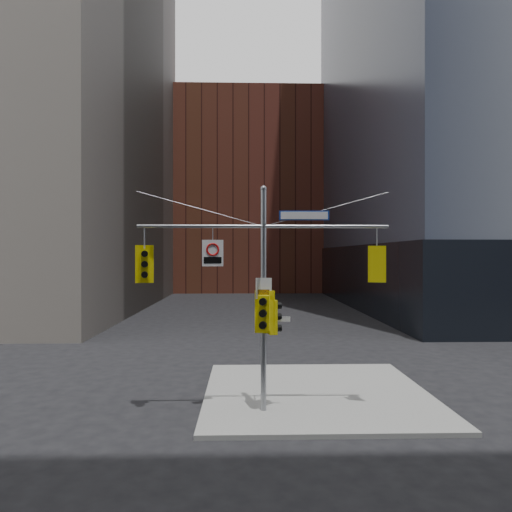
{
  "coord_description": "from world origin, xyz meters",
  "views": [
    {
      "loc": [
        -0.62,
        -12.48,
        5.08
      ],
      "look_at": [
        -0.24,
        2.0,
        5.06
      ],
      "focal_mm": 32.0,
      "sensor_mm": 36.0,
      "label": 1
    }
  ],
  "objects_px": {
    "traffic_light_pole_side": "(274,317)",
    "regulatory_sign_arm": "(213,252)",
    "signal_assembly": "(264,276)",
    "traffic_light_east_arm": "(377,264)",
    "street_sign_blade": "(304,215)",
    "traffic_light_pole_front": "(264,313)",
    "traffic_light_west_arm": "(144,264)"
  },
  "relations": [
    {
      "from": "signal_assembly",
      "to": "traffic_light_pole_side",
      "type": "relative_size",
      "value": 7.38
    },
    {
      "from": "traffic_light_pole_front",
      "to": "street_sign_blade",
      "type": "xyz_separation_m",
      "value": [
        1.3,
        0.27,
        3.06
      ]
    },
    {
      "from": "street_sign_blade",
      "to": "traffic_light_east_arm",
      "type": "bearing_deg",
      "value": 0.93
    },
    {
      "from": "street_sign_blade",
      "to": "regulatory_sign_arm",
      "type": "relative_size",
      "value": 1.9
    },
    {
      "from": "traffic_light_pole_side",
      "to": "street_sign_blade",
      "type": "distance_m",
      "value": 3.38
    },
    {
      "from": "traffic_light_west_arm",
      "to": "regulatory_sign_arm",
      "type": "relative_size",
      "value": 1.44
    },
    {
      "from": "signal_assembly",
      "to": "street_sign_blade",
      "type": "distance_m",
      "value": 2.33
    },
    {
      "from": "traffic_light_west_arm",
      "to": "traffic_light_pole_front",
      "type": "height_order",
      "value": "traffic_light_west_arm"
    },
    {
      "from": "traffic_light_west_arm",
      "to": "traffic_light_pole_front",
      "type": "relative_size",
      "value": 0.9
    },
    {
      "from": "traffic_light_west_arm",
      "to": "street_sign_blade",
      "type": "height_order",
      "value": "street_sign_blade"
    },
    {
      "from": "traffic_light_pole_side",
      "to": "traffic_light_pole_front",
      "type": "height_order",
      "value": "traffic_light_pole_front"
    },
    {
      "from": "traffic_light_pole_front",
      "to": "traffic_light_pole_side",
      "type": "bearing_deg",
      "value": 52.67
    },
    {
      "from": "traffic_light_pole_side",
      "to": "signal_assembly",
      "type": "bearing_deg",
      "value": 80.08
    },
    {
      "from": "traffic_light_west_arm",
      "to": "regulatory_sign_arm",
      "type": "height_order",
      "value": "regulatory_sign_arm"
    },
    {
      "from": "signal_assembly",
      "to": "traffic_light_east_arm",
      "type": "height_order",
      "value": "signal_assembly"
    },
    {
      "from": "traffic_light_pole_side",
      "to": "regulatory_sign_arm",
      "type": "height_order",
      "value": "regulatory_sign_arm"
    },
    {
      "from": "traffic_light_east_arm",
      "to": "traffic_light_pole_front",
      "type": "xyz_separation_m",
      "value": [
        -3.63,
        -0.27,
        -1.51
      ]
    },
    {
      "from": "traffic_light_pole_side",
      "to": "street_sign_blade",
      "type": "bearing_deg",
      "value": -103.82
    },
    {
      "from": "traffic_light_west_arm",
      "to": "regulatory_sign_arm",
      "type": "xyz_separation_m",
      "value": [
        2.15,
        -0.03,
        0.38
      ]
    },
    {
      "from": "traffic_light_east_arm",
      "to": "traffic_light_pole_side",
      "type": "relative_size",
      "value": 1.07
    },
    {
      "from": "signal_assembly",
      "to": "regulatory_sign_arm",
      "type": "relative_size",
      "value": 9.53
    },
    {
      "from": "traffic_light_pole_front",
      "to": "regulatory_sign_arm",
      "type": "distance_m",
      "value": 2.5
    },
    {
      "from": "traffic_light_east_arm",
      "to": "traffic_light_pole_front",
      "type": "distance_m",
      "value": 3.94
    },
    {
      "from": "street_sign_blade",
      "to": "traffic_light_pole_side",
      "type": "bearing_deg",
      "value": -179.9
    },
    {
      "from": "traffic_light_pole_front",
      "to": "signal_assembly",
      "type": "bearing_deg",
      "value": 101.64
    },
    {
      "from": "regulatory_sign_arm",
      "to": "traffic_light_pole_side",
      "type": "bearing_deg",
      "value": -5.63
    },
    {
      "from": "traffic_light_east_arm",
      "to": "traffic_light_west_arm",
      "type": "bearing_deg",
      "value": 14.31
    },
    {
      "from": "traffic_light_pole_side",
      "to": "traffic_light_pole_front",
      "type": "relative_size",
      "value": 0.81
    },
    {
      "from": "traffic_light_east_arm",
      "to": "signal_assembly",
      "type": "bearing_deg",
      "value": 14.42
    },
    {
      "from": "traffic_light_pole_side",
      "to": "regulatory_sign_arm",
      "type": "distance_m",
      "value": 2.83
    },
    {
      "from": "regulatory_sign_arm",
      "to": "traffic_light_west_arm",
      "type": "bearing_deg",
      "value": 172.39
    },
    {
      "from": "signal_assembly",
      "to": "traffic_light_east_arm",
      "type": "relative_size",
      "value": 6.88
    }
  ]
}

